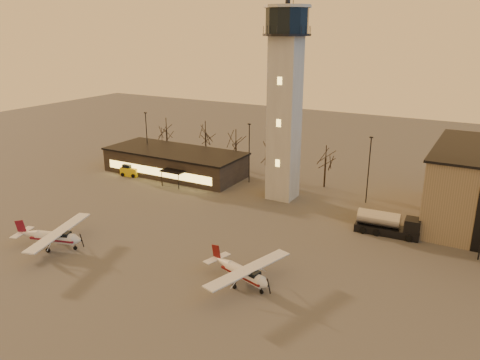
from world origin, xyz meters
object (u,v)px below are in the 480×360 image
object	(u,v)px
control_tower	(285,91)
cessna_rear	(57,239)
cessna_front	(246,277)
service_cart	(130,171)
fuel_truck	(387,226)
terminal	(175,162)

from	to	relation	value
control_tower	cessna_rear	distance (m)	36.70
cessna_front	service_cart	xyz separation A→B (m)	(-35.98, 22.84, -0.25)
control_tower	service_cart	xyz separation A→B (m)	(-28.26, -3.01, -15.53)
control_tower	cessna_rear	world-z (taller)	control_tower
cessna_rear	service_cart	size ratio (longest dim) A/B	3.29
cessna_rear	fuel_truck	size ratio (longest dim) A/B	1.43
control_tower	service_cart	distance (m)	32.38
control_tower	cessna_rear	bearing A→B (deg)	-118.68
terminal	fuel_truck	size ratio (longest dim) A/B	3.15
fuel_truck	service_cart	world-z (taller)	fuel_truck
cessna_front	cessna_rear	world-z (taller)	cessna_rear
cessna_rear	service_cart	xyz separation A→B (m)	(-12.23, 26.29, -0.30)
service_cart	control_tower	bearing A→B (deg)	-2.15
terminal	cessna_rear	xyz separation A→B (m)	(5.97, -31.28, -1.06)
control_tower	fuel_truck	xyz separation A→B (m)	(17.31, -6.00, -15.16)
terminal	control_tower	bearing A→B (deg)	-5.15
terminal	service_cart	world-z (taller)	terminal
control_tower	fuel_truck	distance (m)	23.78
cessna_front	fuel_truck	xyz separation A→B (m)	(9.59, 19.85, 0.12)
cessna_rear	terminal	bearing A→B (deg)	84.10
cessna_rear	service_cart	bearing A→B (deg)	98.25
service_cart	cessna_rear	bearing A→B (deg)	-73.27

